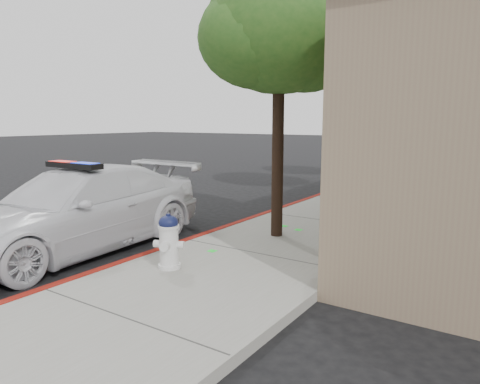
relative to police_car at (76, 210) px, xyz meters
name	(u,v)px	position (x,y,z in m)	size (l,w,h in m)	color
ground	(185,247)	(1.52, 1.27, -0.77)	(120.00, 120.00, 0.00)	black
sidewalk	(324,224)	(3.12, 4.27, -0.70)	(3.20, 60.00, 0.15)	gray
red_curb	(266,215)	(1.58, 4.27, -0.69)	(0.14, 60.00, 0.16)	maroon
police_car	(76,210)	(0.00, 0.00, 0.00)	(2.29, 5.36, 1.66)	silver
fire_hydrant	(169,241)	(2.42, -0.13, -0.20)	(0.48, 0.43, 0.85)	silver
street_tree_near	(280,35)	(2.86, 2.51, 3.19)	(2.80, 2.83, 5.11)	black
street_tree_mid	(371,32)	(2.85, 7.78, 4.07)	(3.30, 3.34, 6.22)	black
street_tree_far	(390,66)	(2.26, 12.02, 3.59)	(3.08, 3.01, 5.61)	black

